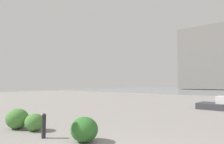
# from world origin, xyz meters

# --- Properties ---
(building_slab) EXTENTS (14.01, 13.42, 18.58)m
(building_slab) POSITION_xyz_m (12.13, -63.98, 9.29)
(building_slab) COLOR gray
(building_slab) RESTS_ON ground
(bollard_near) EXTENTS (0.13, 0.13, 0.72)m
(bollard_near) POSITION_xyz_m (3.29, -1.09, 0.38)
(bollard_near) COLOR #232328
(bollard_near) RESTS_ON ground
(shrub_round) EXTENTS (0.80, 0.72, 0.68)m
(shrub_round) POSITION_xyz_m (2.09, -1.58, 0.34)
(shrub_round) COLOR #2D6628
(shrub_round) RESTS_ON ground
(shrub_wide) EXTENTS (0.69, 0.62, 0.58)m
(shrub_wide) POSITION_xyz_m (4.32, -1.38, 0.29)
(shrub_wide) COLOR #477F38
(shrub_wide) RESTS_ON ground
(shrub_tall) EXTENTS (0.83, 0.75, 0.71)m
(shrub_tall) POSITION_xyz_m (5.11, -1.17, 0.35)
(shrub_tall) COLOR #477F38
(shrub_tall) RESTS_ON ground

